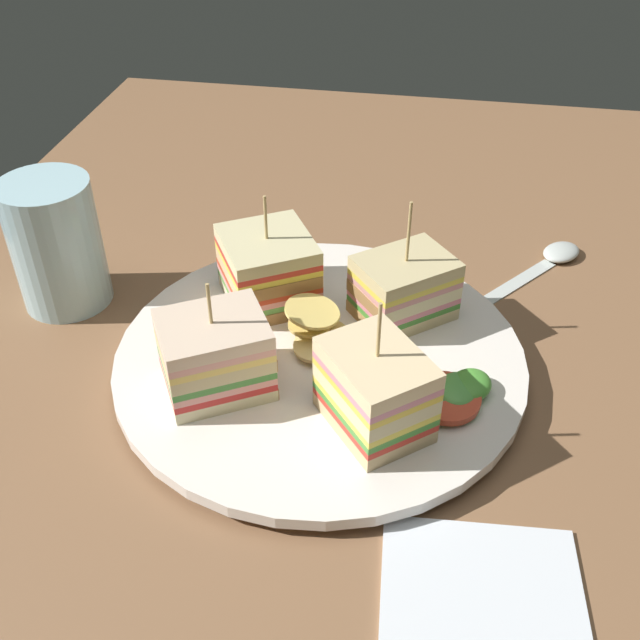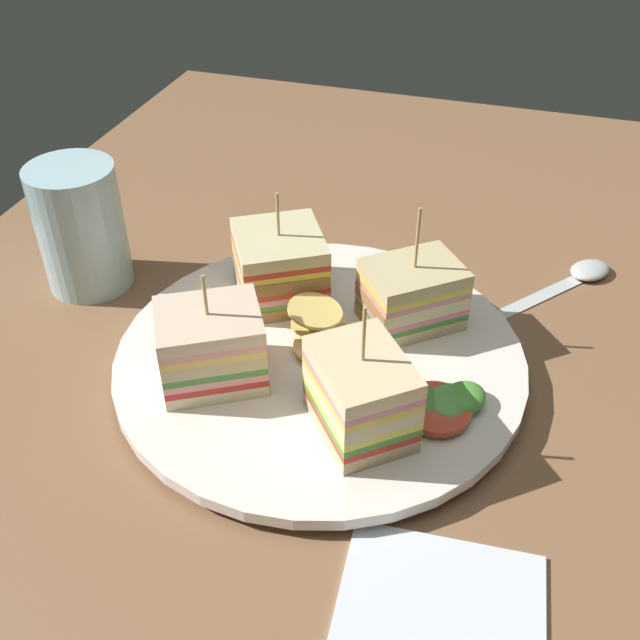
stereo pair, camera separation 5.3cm
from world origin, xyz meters
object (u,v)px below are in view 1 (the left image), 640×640
(sandwich_wedge_3, at_px, (216,355))
(sandwich_wedge_2, at_px, (268,269))
(sandwich_wedge_1, at_px, (403,288))
(plate, at_px, (320,359))
(napkin, at_px, (484,613))
(drinking_glass, at_px, (58,252))
(chip_pile, at_px, (316,328))
(sandwich_wedge_0, at_px, (375,390))
(spoon, at_px, (548,261))

(sandwich_wedge_3, bearing_deg, sandwich_wedge_2, 54.09)
(sandwich_wedge_1, xyz_separation_m, sandwich_wedge_2, (-0.00, -0.11, 0.00))
(plate, xyz_separation_m, napkin, (0.18, 0.12, -0.01))
(sandwich_wedge_3, height_order, drinking_glass, drinking_glass)
(sandwich_wedge_2, distance_m, sandwich_wedge_3, 0.11)
(drinking_glass, bearing_deg, sandwich_wedge_3, 58.29)
(chip_pile, bearing_deg, sandwich_wedge_1, 126.74)
(chip_pile, relative_size, drinking_glass, 0.65)
(sandwich_wedge_2, bearing_deg, drinking_glass, -117.79)
(sandwich_wedge_0, distance_m, napkin, 0.14)
(chip_pile, xyz_separation_m, drinking_glass, (-0.04, -0.22, 0.02))
(plate, xyz_separation_m, chip_pile, (-0.01, -0.01, 0.02))
(sandwich_wedge_1, height_order, drinking_glass, sandwich_wedge_1)
(sandwich_wedge_0, bearing_deg, sandwich_wedge_2, -0.33)
(sandwich_wedge_0, relative_size, sandwich_wedge_1, 0.99)
(sandwich_wedge_1, bearing_deg, drinking_glass, -37.92)
(sandwich_wedge_2, relative_size, drinking_glass, 0.87)
(sandwich_wedge_0, height_order, sandwich_wedge_2, sandwich_wedge_0)
(sandwich_wedge_3, bearing_deg, napkin, -65.68)
(plate, relative_size, sandwich_wedge_0, 3.08)
(chip_pile, height_order, drinking_glass, drinking_glass)
(sandwich_wedge_3, distance_m, chip_pile, 0.08)
(plate, distance_m, sandwich_wedge_2, 0.09)
(sandwich_wedge_1, xyz_separation_m, spoon, (-0.12, 0.12, -0.04))
(sandwich_wedge_0, height_order, drinking_glass, sandwich_wedge_0)
(sandwich_wedge_1, xyz_separation_m, napkin, (0.24, 0.07, -0.04))
(sandwich_wedge_0, distance_m, spoon, 0.27)
(napkin, bearing_deg, sandwich_wedge_3, -125.94)
(sandwich_wedge_3, distance_m, spoon, 0.33)
(plate, height_order, napkin, plate)
(sandwich_wedge_2, height_order, sandwich_wedge_3, sandwich_wedge_2)
(sandwich_wedge_3, relative_size, drinking_glass, 0.83)
(sandwich_wedge_2, height_order, drinking_glass, sandwich_wedge_2)
(sandwich_wedge_2, distance_m, drinking_glass, 0.17)
(chip_pile, relative_size, spoon, 0.51)
(chip_pile, relative_size, napkin, 0.60)
(sandwich_wedge_0, relative_size, drinking_glass, 0.91)
(drinking_glass, bearing_deg, napkin, 55.97)
(plate, height_order, drinking_glass, drinking_glass)
(napkin, distance_m, drinking_glass, 0.42)
(plate, bearing_deg, spoon, 134.57)
(sandwich_wedge_2, bearing_deg, sandwich_wedge_1, 58.01)
(sandwich_wedge_0, distance_m, sandwich_wedge_3, 0.11)
(plate, bearing_deg, sandwich_wedge_0, 36.30)
(sandwich_wedge_0, relative_size, spoon, 0.71)
(sandwich_wedge_3, relative_size, spoon, 0.65)
(sandwich_wedge_1, bearing_deg, napkin, 66.73)
(sandwich_wedge_3, bearing_deg, chip_pile, 15.74)
(chip_pile, bearing_deg, plate, 24.95)
(sandwich_wedge_0, xyz_separation_m, drinking_glass, (-0.11, -0.27, 0.00))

